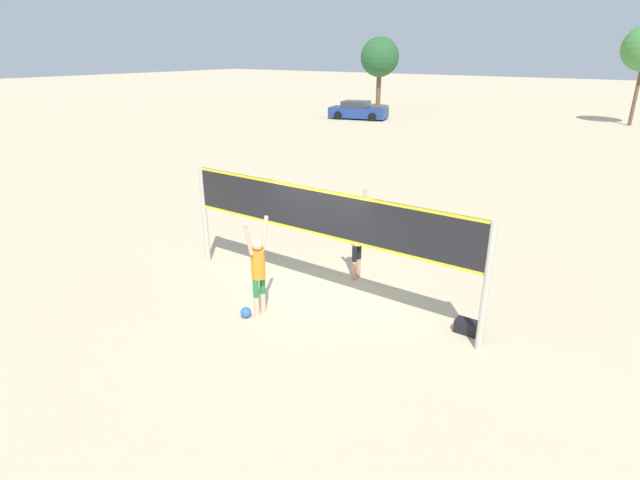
{
  "coord_description": "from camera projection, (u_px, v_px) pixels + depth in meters",
  "views": [
    {
      "loc": [
        5.73,
        -8.14,
        5.19
      ],
      "look_at": [
        0.0,
        0.0,
        1.37
      ],
      "focal_mm": 28.0,
      "sensor_mm": 36.0,
      "label": 1
    }
  ],
  "objects": [
    {
      "name": "ground_plane",
      "position": [
        320.0,
        297.0,
        11.15
      ],
      "size": [
        200.0,
        200.0,
        0.0
      ],
      "primitive_type": "plane",
      "color": "beige"
    },
    {
      "name": "player_spiker",
      "position": [
        258.0,
        267.0,
        10.02
      ],
      "size": [
        0.28,
        0.7,
        2.1
      ],
      "rotation": [
        0.0,
        0.0,
        1.57
      ],
      "color": "beige",
      "rests_on": "ground_plane"
    },
    {
      "name": "player_blocker",
      "position": [
        357.0,
        234.0,
        11.68
      ],
      "size": [
        0.28,
        0.71,
        2.16
      ],
      "rotation": [
        0.0,
        0.0,
        -1.57
      ],
      "color": "tan",
      "rests_on": "ground_plane"
    },
    {
      "name": "volleyball_net",
      "position": [
        320.0,
        223.0,
        10.52
      ],
      "size": [
        7.28,
        0.12,
        2.5
      ],
      "color": "beige",
      "rests_on": "ground_plane"
    },
    {
      "name": "gear_bag",
      "position": [
        468.0,
        327.0,
        9.7
      ],
      "size": [
        0.49,
        0.26,
        0.27
      ],
      "color": "black",
      "rests_on": "ground_plane"
    },
    {
      "name": "volleyball",
      "position": [
        246.0,
        312.0,
        10.28
      ],
      "size": [
        0.23,
        0.23,
        0.23
      ],
      "color": "blue",
      "rests_on": "ground_plane"
    },
    {
      "name": "tree_left_cluster",
      "position": [
        380.0,
        57.0,
        44.25
      ],
      "size": [
        3.41,
        3.41,
        6.25
      ],
      "color": "brown",
      "rests_on": "ground_plane"
    },
    {
      "name": "parked_car_near",
      "position": [
        358.0,
        111.0,
        39.42
      ],
      "size": [
        4.79,
        2.86,
        1.38
      ],
      "rotation": [
        0.0,
        0.0,
        0.25
      ],
      "color": "navy",
      "rests_on": "ground_plane"
    }
  ]
}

